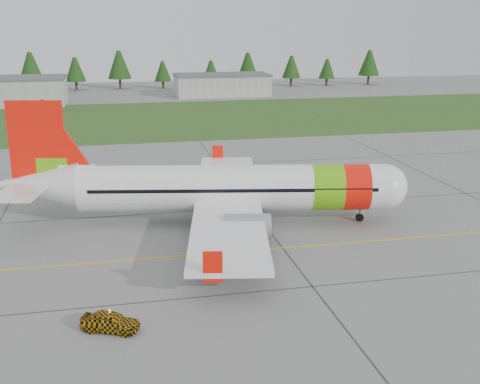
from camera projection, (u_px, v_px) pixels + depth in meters
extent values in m
plane|color=gray|center=(177.00, 299.00, 42.13)|extent=(320.00, 320.00, 0.00)
cylinder|color=white|center=(233.00, 188.00, 57.43)|extent=(29.40, 9.65, 4.36)
sphere|color=white|center=(384.00, 187.00, 57.80)|extent=(4.36, 4.36, 4.36)
cone|color=white|center=(39.00, 185.00, 56.85)|extent=(8.50, 5.73, 4.36)
cube|color=black|center=(388.00, 183.00, 57.70)|extent=(2.30, 3.19, 0.63)
cylinder|color=#66BD0E|center=(327.00, 187.00, 57.65)|extent=(3.68, 4.90, 4.44)
cylinder|color=#FC1608|center=(354.00, 187.00, 57.72)|extent=(3.24, 4.82, 4.44)
cube|color=white|center=(228.00, 200.00, 57.75)|extent=(12.65, 36.33, 0.40)
cube|color=#FC1608|center=(218.00, 154.00, 74.66)|extent=(1.36, 0.45, 2.24)
cube|color=#FC1608|center=(213.00, 267.00, 40.44)|extent=(1.36, 0.45, 2.24)
cylinder|color=gray|center=(243.00, 189.00, 63.88)|extent=(4.39, 3.05, 2.35)
cylinder|color=gray|center=(248.00, 227.00, 52.04)|extent=(4.39, 3.05, 2.35)
cube|color=#FC1608|center=(37.00, 146.00, 55.83)|extent=(5.13, 1.34, 8.51)
cube|color=#66BD0E|center=(53.00, 172.00, 56.53)|extent=(2.95, 1.00, 2.69)
cube|color=white|center=(32.00, 182.00, 56.76)|extent=(5.89, 13.31, 0.25)
cylinder|color=slate|center=(360.00, 213.00, 58.47)|extent=(0.20, 0.20, 1.57)
cylinder|color=black|center=(360.00, 217.00, 58.58)|extent=(0.81, 0.45, 0.76)
cylinder|color=slate|center=(216.00, 202.00, 61.05)|extent=(0.25, 0.25, 2.13)
cylinder|color=black|center=(212.00, 207.00, 61.17)|extent=(1.24, 0.71, 1.16)
cylinder|color=slate|center=(216.00, 222.00, 55.03)|extent=(0.25, 0.25, 2.13)
cylinder|color=black|center=(211.00, 227.00, 55.15)|extent=(1.24, 0.71, 1.16)
imported|color=#CF930B|center=(109.00, 304.00, 37.38)|extent=(1.75, 1.88, 3.73)
cube|color=#30561E|center=(131.00, 119.00, 119.23)|extent=(320.00, 50.00, 0.03)
cube|color=gold|center=(166.00, 257.00, 49.65)|extent=(120.00, 0.25, 0.02)
cube|color=#A8A8A3|center=(222.00, 85.00, 157.43)|extent=(24.00, 12.00, 5.20)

